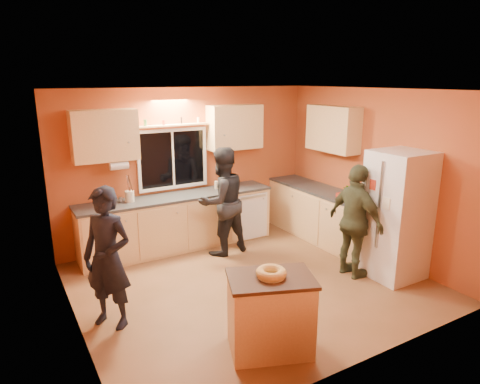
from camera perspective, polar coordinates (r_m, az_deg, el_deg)
ground at (r=6.04m, az=1.43°, el=-12.04°), size 4.50×4.50×0.00m
room_shell at (r=5.90m, az=0.42°, el=3.99°), size 4.54×4.04×2.61m
back_counter at (r=7.26m, az=-5.52°, el=-3.49°), size 4.23×0.62×0.90m
right_counter at (r=7.34m, az=12.45°, el=-3.57°), size 0.62×1.84×0.90m
refrigerator at (r=6.32m, az=20.22°, el=-2.93°), size 0.72×0.70×1.80m
island at (r=4.54m, az=4.06°, el=-15.85°), size 1.01×0.85×0.83m
bundt_pastry at (r=4.33m, az=4.18°, el=-10.70°), size 0.31×0.31×0.09m
person_left at (r=5.01m, az=-17.24°, el=-8.44°), size 0.68×0.70×1.62m
person_center at (r=6.73m, az=-2.42°, el=-1.27°), size 0.91×0.76×1.72m
person_right at (r=6.17m, az=15.15°, el=-3.85°), size 0.41×0.95×1.62m
mixing_bowl at (r=7.37m, az=-1.79°, el=0.83°), size 0.35×0.35×0.08m
utensil_crock at (r=6.77m, az=-14.51°, el=-0.57°), size 0.14×0.14×0.17m
potted_plant at (r=6.93m, az=14.54°, el=0.20°), size 0.30×0.28×0.27m
red_box at (r=7.00m, az=13.45°, el=-0.41°), size 0.16×0.12×0.07m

